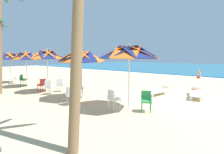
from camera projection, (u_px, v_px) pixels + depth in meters
ground_plane at (159, 99)px, 9.32m from camera, size 80.00×80.00×0.00m
surf_foam at (211, 78)px, 18.74m from camera, size 80.00×0.70×0.01m
beach_umbrella_0 at (129, 53)px, 7.21m from camera, size 2.54×2.54×2.81m
plastic_chair_0 at (113, 98)px, 7.47m from camera, size 0.53×0.55×0.87m
plastic_chair_1 at (146, 100)px, 7.21m from camera, size 0.61×0.63×0.87m
beach_umbrella_1 at (81, 57)px, 8.99m from camera, size 2.44×2.44×2.63m
plastic_chair_2 at (71, 95)px, 8.17m from camera, size 0.53×0.56×0.87m
plastic_chair_3 at (79, 88)px, 10.05m from camera, size 0.63×0.63×0.87m
beach_umbrella_2 at (47, 55)px, 10.75m from camera, size 2.11×2.11×2.77m
plastic_chair_4 at (49, 87)px, 10.39m from camera, size 0.59×0.61×0.87m
plastic_chair_5 at (42, 84)px, 11.24m from camera, size 0.49×0.46×0.87m
plastic_chair_6 at (60, 84)px, 11.18m from camera, size 0.63×0.63×0.87m
beach_umbrella_3 at (26, 56)px, 12.76m from camera, size 2.14×2.14×2.70m
plastic_chair_7 at (23, 79)px, 13.76m from camera, size 0.63×0.63×0.87m
beach_umbrella_4 at (10, 57)px, 14.66m from camera, size 2.23×2.23×2.66m
plastic_chair_8 at (14, 78)px, 14.52m from camera, size 0.59×0.61×0.87m
sun_lounger_0 at (197, 93)px, 9.70m from camera, size 1.13×2.23×0.62m
sun_lounger_1 at (158, 90)px, 10.33m from camera, size 0.96×2.22×0.62m
palm_tree_1 at (77, 6)px, 3.91m from camera, size 3.24×2.47×5.35m
beach_ball at (194, 90)px, 11.24m from camera, size 0.32×0.32×0.32m
beachgoer_seated at (199, 75)px, 18.39m from camera, size 0.30×0.93×0.92m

